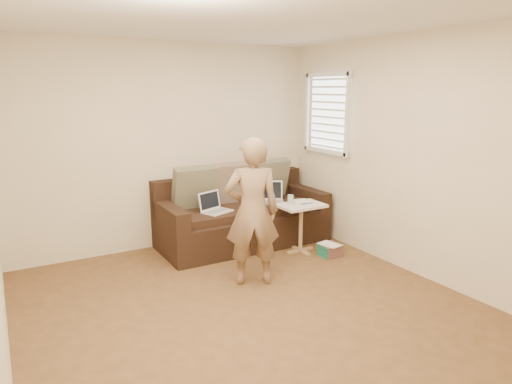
{
  "coord_description": "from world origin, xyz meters",
  "views": [
    {
      "loc": [
        -1.93,
        -3.33,
        2.01
      ],
      "look_at": [
        0.8,
        1.4,
        0.78
      ],
      "focal_mm": 32.02,
      "sensor_mm": 36.0,
      "label": 1
    }
  ],
  "objects_px": {
    "laptop_white": "(217,212)",
    "sofa": "(243,213)",
    "side_table": "(301,228)",
    "drinking_glass": "(290,200)",
    "striped_box": "(330,250)",
    "laptop_silver": "(270,203)",
    "person": "(252,212)"
  },
  "relations": [
    {
      "from": "sofa",
      "to": "laptop_white",
      "type": "bearing_deg",
      "value": -163.92
    },
    {
      "from": "laptop_silver",
      "to": "person",
      "type": "bearing_deg",
      "value": -98.87
    },
    {
      "from": "sofa",
      "to": "side_table",
      "type": "distance_m",
      "value": 0.8
    },
    {
      "from": "sofa",
      "to": "laptop_silver",
      "type": "xyz_separation_m",
      "value": [
        0.38,
        -0.04,
        0.1
      ]
    },
    {
      "from": "laptop_white",
      "to": "drinking_glass",
      "type": "height_order",
      "value": "drinking_glass"
    },
    {
      "from": "laptop_silver",
      "to": "laptop_white",
      "type": "xyz_separation_m",
      "value": [
        -0.82,
        -0.08,
        0.0
      ]
    },
    {
      "from": "side_table",
      "to": "striped_box",
      "type": "xyz_separation_m",
      "value": [
        0.21,
        -0.32,
        -0.23
      ]
    },
    {
      "from": "drinking_glass",
      "to": "striped_box",
      "type": "xyz_separation_m",
      "value": [
        0.33,
        -0.38,
        -0.6
      ]
    },
    {
      "from": "person",
      "to": "drinking_glass",
      "type": "xyz_separation_m",
      "value": [
        0.88,
        0.59,
        -0.1
      ]
    },
    {
      "from": "laptop_silver",
      "to": "person",
      "type": "xyz_separation_m",
      "value": [
        -0.9,
        -1.11,
        0.26
      ]
    },
    {
      "from": "laptop_white",
      "to": "striped_box",
      "type": "distance_m",
      "value": 1.47
    },
    {
      "from": "laptop_white",
      "to": "striped_box",
      "type": "xyz_separation_m",
      "value": [
        1.13,
        -0.82,
        -0.44
      ]
    },
    {
      "from": "sofa",
      "to": "laptop_white",
      "type": "relative_size",
      "value": 6.33
    },
    {
      "from": "person",
      "to": "laptop_white",
      "type": "bearing_deg",
      "value": -72.1
    },
    {
      "from": "side_table",
      "to": "striped_box",
      "type": "height_order",
      "value": "side_table"
    },
    {
      "from": "laptop_white",
      "to": "side_table",
      "type": "height_order",
      "value": "laptop_white"
    },
    {
      "from": "laptop_silver",
      "to": "drinking_glass",
      "type": "distance_m",
      "value": 0.54
    },
    {
      "from": "laptop_silver",
      "to": "striped_box",
      "type": "height_order",
      "value": "laptop_silver"
    },
    {
      "from": "sofa",
      "to": "striped_box",
      "type": "relative_size",
      "value": 9.09
    },
    {
      "from": "drinking_glass",
      "to": "striped_box",
      "type": "distance_m",
      "value": 0.79
    },
    {
      "from": "sofa",
      "to": "side_table",
      "type": "relative_size",
      "value": 3.57
    },
    {
      "from": "sofa",
      "to": "drinking_glass",
      "type": "height_order",
      "value": "sofa"
    },
    {
      "from": "person",
      "to": "striped_box",
      "type": "height_order",
      "value": "person"
    },
    {
      "from": "laptop_white",
      "to": "person",
      "type": "height_order",
      "value": "person"
    },
    {
      "from": "sofa",
      "to": "side_table",
      "type": "bearing_deg",
      "value": -52.29
    },
    {
      "from": "laptop_silver",
      "to": "side_table",
      "type": "distance_m",
      "value": 0.63
    },
    {
      "from": "person",
      "to": "drinking_glass",
      "type": "bearing_deg",
      "value": -123.67
    },
    {
      "from": "laptop_white",
      "to": "side_table",
      "type": "relative_size",
      "value": 0.56
    },
    {
      "from": "laptop_white",
      "to": "sofa",
      "type": "bearing_deg",
      "value": -4.93
    },
    {
      "from": "striped_box",
      "to": "drinking_glass",
      "type": "bearing_deg",
      "value": 131.17
    },
    {
      "from": "laptop_silver",
      "to": "side_table",
      "type": "height_order",
      "value": "laptop_silver"
    },
    {
      "from": "sofa",
      "to": "person",
      "type": "height_order",
      "value": "person"
    }
  ]
}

